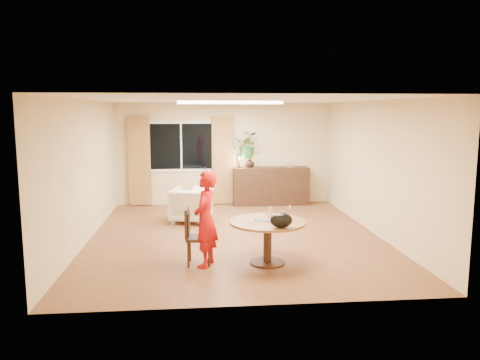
% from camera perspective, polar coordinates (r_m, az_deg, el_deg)
% --- Properties ---
extents(floor, '(6.50, 6.50, 0.00)m').
position_cam_1_polar(floor, '(9.08, -0.60, -6.88)').
color(floor, brown).
rests_on(floor, ground).
extents(ceiling, '(6.50, 6.50, 0.00)m').
position_cam_1_polar(ceiling, '(8.76, -0.62, 9.76)').
color(ceiling, white).
rests_on(ceiling, wall_back).
extents(wall_back, '(5.50, 0.00, 5.50)m').
position_cam_1_polar(wall_back, '(12.05, -1.91, 3.21)').
color(wall_back, '#CFB486').
rests_on(wall_back, floor).
extents(wall_left, '(0.00, 6.50, 6.50)m').
position_cam_1_polar(wall_left, '(9.02, -18.29, 1.02)').
color(wall_left, '#CFB486').
rests_on(wall_left, floor).
extents(wall_right, '(0.00, 6.50, 6.50)m').
position_cam_1_polar(wall_right, '(9.46, 16.23, 1.43)').
color(wall_right, '#CFB486').
rests_on(wall_right, floor).
extents(window, '(1.70, 0.03, 1.30)m').
position_cam_1_polar(window, '(12.00, -7.18, 4.08)').
color(window, white).
rests_on(window, wall_back).
extents(curtain_left, '(0.55, 0.08, 2.25)m').
position_cam_1_polar(curtain_left, '(12.03, -12.17, 2.27)').
color(curtain_left, olive).
rests_on(curtain_left, wall_back).
extents(curtain_right, '(0.55, 0.08, 2.25)m').
position_cam_1_polar(curtain_right, '(11.97, -2.12, 2.42)').
color(curtain_right, olive).
rests_on(curtain_right, wall_back).
extents(ceiling_panel, '(2.20, 0.35, 0.05)m').
position_cam_1_polar(ceiling_panel, '(9.95, -1.21, 9.40)').
color(ceiling_panel, white).
rests_on(ceiling_panel, ceiling).
extents(dining_table, '(1.21, 1.21, 0.69)m').
position_cam_1_polar(dining_table, '(7.40, 3.39, -6.11)').
color(dining_table, brown).
rests_on(dining_table, floor).
extents(dining_chair, '(0.46, 0.42, 0.90)m').
position_cam_1_polar(dining_chair, '(7.41, -5.02, -6.84)').
color(dining_chair, black).
rests_on(dining_chair, floor).
extents(child, '(0.63, 0.51, 1.49)m').
position_cam_1_polar(child, '(7.24, -4.21, -4.79)').
color(child, red).
rests_on(child, floor).
extents(laptop, '(0.38, 0.31, 0.22)m').
position_cam_1_polar(laptop, '(7.35, 2.68, -4.15)').
color(laptop, '#B7B7BC').
rests_on(laptop, dining_table).
extents(tumbler, '(0.09, 0.09, 0.11)m').
position_cam_1_polar(tumbler, '(7.62, 3.62, -4.14)').
color(tumbler, white).
rests_on(tumbler, dining_table).
extents(wine_glass, '(0.07, 0.07, 0.19)m').
position_cam_1_polar(wine_glass, '(7.62, 6.10, -3.83)').
color(wine_glass, white).
rests_on(wine_glass, dining_table).
extents(pot_lid, '(0.28, 0.28, 0.04)m').
position_cam_1_polar(pot_lid, '(7.71, 5.05, -4.28)').
color(pot_lid, white).
rests_on(pot_lid, dining_table).
extents(handbag, '(0.36, 0.24, 0.22)m').
position_cam_1_polar(handbag, '(6.94, 5.05, -4.92)').
color(handbag, black).
rests_on(handbag, dining_table).
extents(armchair, '(0.99, 1.00, 0.74)m').
position_cam_1_polar(armchair, '(10.23, -5.98, -3.04)').
color(armchair, beige).
rests_on(armchair, floor).
extents(throw, '(0.50, 0.59, 0.03)m').
position_cam_1_polar(throw, '(10.07, -4.56, -0.98)').
color(throw, beige).
rests_on(throw, armchair).
extents(sideboard, '(1.94, 0.47, 0.97)m').
position_cam_1_polar(sideboard, '(12.04, 3.75, -0.72)').
color(sideboard, black).
rests_on(sideboard, floor).
extents(vase, '(0.30, 0.30, 0.25)m').
position_cam_1_polar(vase, '(11.89, 1.19, 2.13)').
color(vase, black).
rests_on(vase, sideboard).
extents(bouquet, '(0.72, 0.67, 0.66)m').
position_cam_1_polar(bouquet, '(11.84, 0.97, 4.32)').
color(bouquet, '#376225').
rests_on(bouquet, vase).
extents(book_stack, '(0.19, 0.15, 0.08)m').
position_cam_1_polar(book_stack, '(12.06, 6.14, 1.77)').
color(book_stack, '#946D4B').
rests_on(book_stack, sideboard).
extents(desk_lamp, '(0.16, 0.16, 0.34)m').
position_cam_1_polar(desk_lamp, '(11.80, -0.10, 2.31)').
color(desk_lamp, black).
rests_on(desk_lamp, sideboard).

